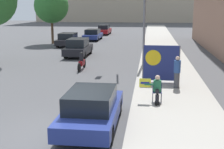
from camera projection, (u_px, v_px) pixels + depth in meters
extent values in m
plane|color=#4F4F51|center=(65.00, 131.00, 10.82)|extent=(160.00, 160.00, 0.00)
cube|color=#A8A399|center=(164.00, 59.00, 24.87)|extent=(3.74, 90.00, 0.16)
cylinder|color=#474C56|center=(153.00, 98.00, 13.43)|extent=(0.03, 0.03, 0.42)
cylinder|color=#474C56|center=(161.00, 98.00, 13.38)|extent=(0.03, 0.03, 0.42)
cylinder|color=#474C56|center=(153.00, 96.00, 13.79)|extent=(0.03, 0.03, 0.42)
cylinder|color=#474C56|center=(161.00, 96.00, 13.74)|extent=(0.03, 0.03, 0.42)
cube|color=navy|center=(157.00, 92.00, 13.54)|extent=(0.40, 0.40, 0.02)
cube|color=navy|center=(157.00, 87.00, 13.68)|extent=(0.40, 0.02, 0.38)
cylinder|color=black|center=(157.00, 91.00, 13.36)|extent=(0.18, 0.42, 0.18)
cylinder|color=black|center=(157.00, 99.00, 13.23)|extent=(0.16, 0.16, 0.42)
cube|color=black|center=(157.00, 103.00, 13.20)|extent=(0.20, 0.28, 0.10)
cylinder|color=#236642|center=(157.00, 86.00, 13.51)|extent=(0.34, 0.34, 0.52)
sphere|color=beige|center=(158.00, 78.00, 13.43)|extent=(0.22, 0.22, 0.22)
cylinder|color=#236642|center=(150.00, 84.00, 13.45)|extent=(0.45, 0.09, 0.09)
cube|color=yellow|center=(145.00, 83.00, 13.47)|extent=(0.50, 0.02, 0.39)
cube|color=navy|center=(145.00, 83.00, 13.45)|extent=(0.38, 0.01, 0.09)
cylinder|color=#424247|center=(177.00, 80.00, 15.84)|extent=(0.28, 0.28, 0.79)
cylinder|color=navy|center=(177.00, 67.00, 15.69)|extent=(0.34, 0.34, 0.63)
sphere|color=beige|center=(178.00, 58.00, 15.60)|extent=(0.21, 0.21, 0.21)
cylinder|color=#334775|center=(159.00, 71.00, 18.23)|extent=(0.28, 0.28, 0.79)
cylinder|color=silver|center=(159.00, 59.00, 18.07)|extent=(0.34, 0.34, 0.63)
sphere|color=beige|center=(159.00, 51.00, 17.98)|extent=(0.21, 0.21, 0.21)
cylinder|color=slate|center=(143.00, 64.00, 17.01)|extent=(0.06, 0.06, 2.02)
cylinder|color=slate|center=(179.00, 64.00, 16.78)|extent=(0.06, 0.06, 2.02)
cube|color=navy|center=(161.00, 63.00, 16.88)|extent=(1.95, 0.02, 1.92)
cylinder|color=yellow|center=(153.00, 58.00, 16.85)|extent=(0.85, 0.01, 0.85)
cylinder|color=slate|center=(144.00, 21.00, 21.74)|extent=(0.16, 0.16, 6.16)
cube|color=navy|center=(92.00, 113.00, 11.11)|extent=(1.83, 4.36, 0.51)
cube|color=black|center=(91.00, 99.00, 10.82)|extent=(1.57, 2.27, 0.62)
cylinder|color=black|center=(79.00, 106.00, 12.56)|extent=(0.22, 0.64, 0.64)
cylinder|color=black|center=(118.00, 107.00, 12.37)|extent=(0.22, 0.64, 0.64)
cylinder|color=black|center=(60.00, 132.00, 9.94)|extent=(0.22, 0.64, 0.64)
cylinder|color=black|center=(109.00, 135.00, 9.75)|extent=(0.22, 0.64, 0.64)
cube|color=black|center=(78.00, 50.00, 26.86)|extent=(1.78, 4.29, 0.59)
cube|color=black|center=(78.00, 43.00, 26.56)|extent=(1.53, 2.23, 0.68)
cylinder|color=black|center=(73.00, 50.00, 28.30)|extent=(0.22, 0.64, 0.64)
cylinder|color=black|center=(90.00, 51.00, 28.11)|extent=(0.22, 0.64, 0.64)
cylinder|color=black|center=(66.00, 55.00, 25.72)|extent=(0.22, 0.64, 0.64)
cylinder|color=black|center=(84.00, 55.00, 25.53)|extent=(0.22, 0.64, 0.64)
cube|color=black|center=(68.00, 41.00, 33.67)|extent=(1.88, 4.30, 0.52)
cube|color=black|center=(68.00, 36.00, 33.38)|extent=(1.61, 2.24, 0.63)
cylinder|color=black|center=(64.00, 42.00, 35.11)|extent=(0.22, 0.64, 0.64)
cylinder|color=black|center=(79.00, 42.00, 34.91)|extent=(0.22, 0.64, 0.64)
cylinder|color=black|center=(57.00, 44.00, 32.52)|extent=(0.22, 0.64, 0.64)
cylinder|color=black|center=(73.00, 45.00, 32.33)|extent=(0.22, 0.64, 0.64)
cube|color=navy|center=(93.00, 36.00, 39.63)|extent=(1.89, 4.68, 0.50)
cube|color=black|center=(93.00, 32.00, 39.33)|extent=(1.62, 2.43, 0.61)
cylinder|color=black|center=(89.00, 36.00, 41.18)|extent=(0.22, 0.64, 0.64)
cylinder|color=black|center=(101.00, 36.00, 40.98)|extent=(0.22, 0.64, 0.64)
cylinder|color=black|center=(84.00, 39.00, 38.37)|extent=(0.22, 0.64, 0.64)
cylinder|color=black|center=(98.00, 39.00, 38.17)|extent=(0.22, 0.64, 0.64)
cube|color=maroon|center=(104.00, 31.00, 47.36)|extent=(1.70, 4.73, 0.54)
cube|color=black|center=(104.00, 27.00, 47.05)|extent=(1.46, 2.46, 0.64)
cylinder|color=black|center=(101.00, 32.00, 48.92)|extent=(0.22, 0.64, 0.64)
cylinder|color=black|center=(110.00, 32.00, 48.74)|extent=(0.22, 0.64, 0.64)
cylinder|color=black|center=(98.00, 33.00, 46.08)|extent=(0.22, 0.64, 0.64)
cylinder|color=black|center=(108.00, 33.00, 45.90)|extent=(0.22, 0.64, 0.64)
cube|color=maroon|center=(82.00, 63.00, 21.12)|extent=(0.24, 0.96, 0.32)
cylinder|color=black|center=(82.00, 58.00, 21.00)|extent=(0.28, 0.28, 0.55)
sphere|color=black|center=(81.00, 54.00, 20.94)|extent=(0.24, 0.24, 0.24)
cylinder|color=black|center=(84.00, 63.00, 21.94)|extent=(0.10, 0.60, 0.60)
cylinder|color=black|center=(79.00, 68.00, 20.38)|extent=(0.10, 0.60, 0.60)
cylinder|color=brown|center=(52.00, 31.00, 35.59)|extent=(0.28, 0.28, 2.91)
sphere|color=#2D6B2D|center=(51.00, 6.00, 34.99)|extent=(3.86, 3.86, 3.86)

